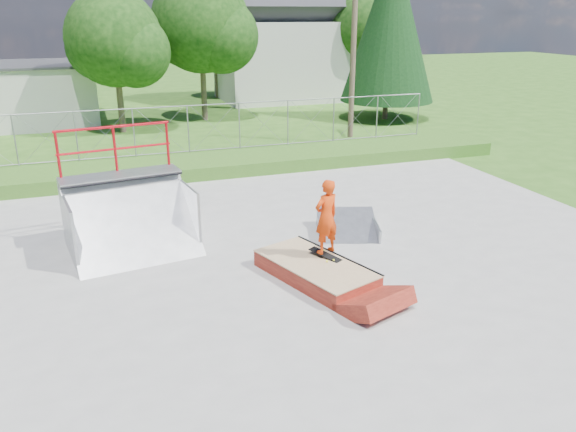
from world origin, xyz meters
name	(u,v)px	position (x,y,z in m)	size (l,w,h in m)	color
ground	(274,280)	(0.00, 0.00, 0.00)	(120.00, 120.00, 0.00)	#305D1A
concrete_pad	(274,279)	(0.00, 0.00, 0.02)	(20.00, 16.00, 0.04)	gray
grass_berm	(195,165)	(0.00, 9.50, 0.25)	(24.00, 3.00, 0.50)	#305D1A
grind_box	(315,271)	(0.86, -0.29, 0.21)	(2.20, 3.09, 0.42)	maroon
quarter_pipe	(129,195)	(-2.77, 2.65, 1.46)	(2.92, 2.47, 2.92)	#93969A
flat_bank_ramp	(348,226)	(2.67, 1.92, 0.23)	(1.53, 1.63, 0.47)	#93969A
skateboard	(325,255)	(1.18, -0.09, 0.46)	(0.22, 0.80, 0.02)	black
skater	(326,220)	(1.18, -0.09, 1.30)	(0.61, 0.40, 1.68)	#EA3C0C
chain_link_fence	(188,129)	(0.00, 10.50, 1.40)	(20.00, 0.06, 1.80)	gray
gable_house	(282,40)	(9.00, 26.00, 3.84)	(8.40, 6.08, 8.94)	beige
utility_pole	(353,51)	(7.50, 12.00, 4.00)	(0.24, 0.24, 8.00)	brown
tree_left_near	(120,42)	(-1.75, 17.83, 4.24)	(4.76, 4.48, 6.65)	brown
tree_center	(207,27)	(2.78, 19.81, 4.85)	(5.44, 5.12, 7.60)	brown
tree_right_far	(369,29)	(14.27, 23.82, 4.54)	(5.10, 4.80, 7.12)	brown
tree_back_mid	(219,43)	(5.21, 27.86, 3.63)	(4.08, 3.84, 5.70)	brown
conifer_tree	(390,23)	(12.00, 17.00, 5.05)	(5.04, 5.04, 9.10)	brown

